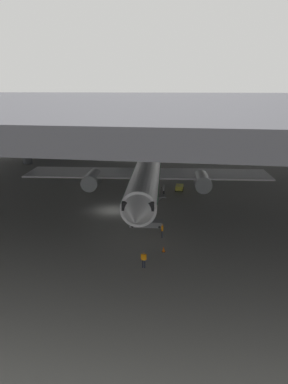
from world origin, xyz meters
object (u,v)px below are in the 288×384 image
airplane_main (146,177)px  baggage_tug (179,187)px  boarding_stairs (147,220)px  crew_worker_near_nose (144,259)px  crew_worker_by_stairs (162,230)px  traffic_cone_orange (164,249)px  airplane_distant (59,141)px

airplane_main → baggage_tug: (4.51, 6.59, -3.09)m
boarding_stairs → crew_worker_near_nose: size_ratio=3.05×
boarding_stairs → crew_worker_by_stairs: boarding_stairs is taller
traffic_cone_orange → baggage_tug: (-0.37, 24.75, 0.23)m
boarding_stairs → airplane_distant: size_ratio=0.15×
traffic_cone_orange → airplane_distant: bearing=121.1°
traffic_cone_orange → boarding_stairs: bearing=112.2°
crew_worker_by_stairs → airplane_distant: 61.26m
airplane_main → crew_worker_near_nose: bearing=-81.1°
crew_worker_by_stairs → traffic_cone_orange: crew_worker_by_stairs is taller
boarding_stairs → airplane_distant: (-30.46, 48.22, 2.48)m
airplane_main → boarding_stairs: 11.41m
boarding_stairs → crew_worker_by_stairs: 4.18m
airplane_main → airplane_distant: bearing=127.4°
baggage_tug → traffic_cone_orange: bearing=-89.1°
crew_worker_by_stairs → baggage_tug: size_ratio=0.76×
crew_worker_by_stairs → boarding_stairs: bearing=124.2°
crew_worker_by_stairs → airplane_distant: bearing=122.4°
crew_worker_by_stairs → crew_worker_near_nose: bearing=-95.9°
crew_worker_by_stairs → baggage_tug: (0.26, 20.93, -0.42)m
crew_worker_near_nose → baggage_tug: bearing=87.9°
crew_worker_by_stairs → baggage_tug: 20.93m
crew_worker_near_nose → airplane_distant: 67.51m
boarding_stairs → crew_worker_by_stairs: bearing=-55.8°
airplane_distant → baggage_tug: 45.24m
boarding_stairs → airplane_distant: bearing=122.3°
boarding_stairs → traffic_cone_orange: boarding_stairs is taller
crew_worker_near_nose → traffic_cone_orange: bearing=69.8°
baggage_tug → boarding_stairs: bearing=-98.5°
boarding_stairs → traffic_cone_orange: size_ratio=8.07×
crew_worker_near_nose → traffic_cone_orange: size_ratio=2.65×
crew_worker_near_nose → crew_worker_by_stairs: bearing=84.1°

